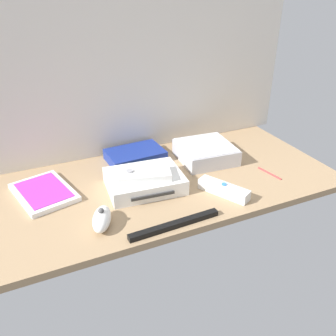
{
  "coord_description": "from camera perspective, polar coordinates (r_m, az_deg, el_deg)",
  "views": [
    {
      "loc": [
        -38.68,
        -84.85,
        54.95
      ],
      "look_at": [
        0.0,
        0.0,
        4.0
      ],
      "focal_mm": 38.76,
      "sensor_mm": 36.0,
      "label": 1
    }
  ],
  "objects": [
    {
      "name": "game_console",
      "position": [
        1.03,
        -3.7,
        -2.06
      ],
      "size": [
        22.37,
        17.94,
        4.4
      ],
      "rotation": [
        0.0,
        0.0,
        -0.09
      ],
      "color": "white",
      "rests_on": "ground_plane"
    },
    {
      "name": "stylus_pen",
      "position": [
        1.16,
        15.69,
        -0.71
      ],
      "size": [
        2.35,
        8.97,
        0.7
      ],
      "primitive_type": "cylinder",
      "rotation": [
        0.0,
        1.57,
        1.76
      ],
      "color": "red",
      "rests_on": "ground_plane"
    },
    {
      "name": "game_case",
      "position": [
        1.07,
        -18.95,
        -3.62
      ],
      "size": [
        17.74,
        21.69,
        1.56
      ],
      "rotation": [
        0.0,
        0.0,
        0.24
      ],
      "color": "white",
      "rests_on": "ground_plane"
    },
    {
      "name": "ground_plane",
      "position": [
        1.09,
        -0.0,
        -2.31
      ],
      "size": [
        100.0,
        48.0,
        2.0
      ],
      "primitive_type": "cube",
      "color": "#9E7F5B",
      "rests_on": "ground"
    },
    {
      "name": "remote_wand",
      "position": [
        1.02,
        8.75,
        -3.35
      ],
      "size": [
        10.09,
        14.77,
        3.4
      ],
      "rotation": [
        0.0,
        0.0,
        0.49
      ],
      "color": "white",
      "rests_on": "ground_plane"
    },
    {
      "name": "network_router",
      "position": [
        1.19,
        -5.16,
        2.0
      ],
      "size": [
        18.61,
        13.07,
        3.4
      ],
      "rotation": [
        0.0,
        0.0,
        0.05
      ],
      "color": "navy",
      "rests_on": "ground_plane"
    },
    {
      "name": "remote_nunchuk",
      "position": [
        0.9,
        -10.36,
        -7.85
      ],
      "size": [
        7.93,
        10.92,
        5.1
      ],
      "rotation": [
        0.0,
        0.0,
        -0.4
      ],
      "color": "white",
      "rests_on": "ground_plane"
    },
    {
      "name": "mini_computer",
      "position": [
        1.19,
        5.94,
        2.53
      ],
      "size": [
        18.28,
        18.28,
        5.3
      ],
      "rotation": [
        0.0,
        0.0,
        -0.08
      ],
      "color": "silver",
      "rests_on": "ground_plane"
    },
    {
      "name": "sensor_bar",
      "position": [
        0.89,
        1.06,
        -8.89
      ],
      "size": [
        24.05,
        2.66,
        1.4
      ],
      "primitive_type": "cube",
      "rotation": [
        0.0,
        0.0,
        0.04
      ],
      "color": "black",
      "rests_on": "ground_plane"
    },
    {
      "name": "back_wall",
      "position": [
        1.18,
        -5.18,
        17.36
      ],
      "size": [
        110.0,
        1.2,
        64.0
      ],
      "primitive_type": "cube",
      "color": "silver",
      "rests_on": "ground"
    },
    {
      "name": "remote_classic_pad",
      "position": [
        1.01,
        -3.79,
        -0.91
      ],
      "size": [
        16.02,
        11.59,
        2.4
      ],
      "rotation": [
        0.0,
        0.0,
        -0.27
      ],
      "color": "white",
      "rests_on": "game_console"
    }
  ]
}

